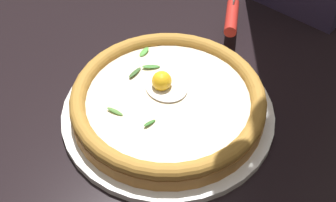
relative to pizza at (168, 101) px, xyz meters
name	(u,v)px	position (x,y,z in m)	size (l,w,h in m)	color
ground_plane	(195,130)	(0.04, 0.02, -0.05)	(2.40, 2.40, 0.03)	black
pizza_plate	(168,112)	(0.00, 0.00, -0.03)	(0.33, 0.33, 0.01)	white
pizza	(168,101)	(0.00, 0.00, 0.00)	(0.30, 0.30, 0.06)	#B27736
pizza_cutter	(233,9)	(-0.10, 0.23, 0.01)	(0.11, 0.12, 0.09)	silver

